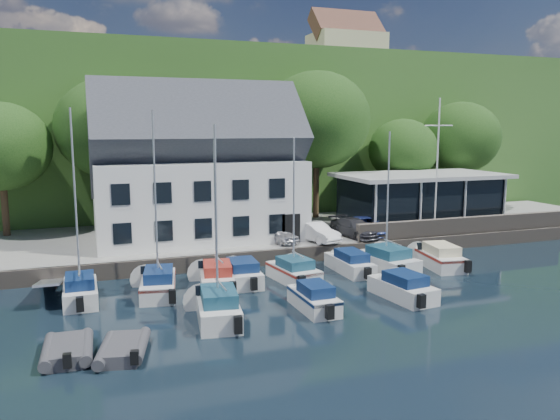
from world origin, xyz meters
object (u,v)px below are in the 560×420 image
Objects in this scene: dinghy_1 at (123,346)px; dinghy_0 at (67,348)px; car_blue at (366,225)px; boat_r1_1 at (156,213)px; car_white at (315,232)px; boat_r1_6 at (388,194)px; car_silver at (279,234)px; boat_r1_3 at (242,271)px; boat_r1_0 at (76,216)px; car_dgrey at (355,228)px; boat_r2_1 at (216,219)px; boat_r1_4 at (294,208)px; boat_r2_2 at (314,296)px; boat_r1_2 at (215,209)px; harbor_building at (198,177)px; club_pavilion at (420,199)px; boat_r2_3 at (402,285)px; boat_r1_7 at (439,255)px; boat_r1_5 at (350,261)px; flagpole at (437,166)px.

dinghy_0 is at bearing 176.84° from dinghy_1.
boat_r1_1 is at bearing -148.43° from car_blue.
boat_r1_6 reaches higher than car_white.
car_silver is at bearing 121.93° from boat_r1_6.
boat_r1_3 is at bearing 168.94° from boat_r1_6.
boat_r1_0 is at bearing 114.28° from dinghy_1.
car_dgrey is at bearing 31.40° from boat_r1_1.
boat_r2_1 is at bearing -57.79° from boat_r1_1.
boat_r1_4 is 0.90× the size of boat_r2_1.
car_white reaches higher than dinghy_1.
boat_r1_2 is at bearing 123.80° from boat_r2_2.
boat_r1_6 reaches higher than car_blue.
harbor_building reaches higher than car_white.
car_dgrey reaches higher than car_silver.
car_silver is 8.22m from boat_r1_6.
club_pavilion is 17.34m from boat_r2_3.
car_silver is 6.64m from boat_r1_4.
car_white is at bearing 147.43° from boat_r1_7.
dinghy_0 is at bearing -158.65° from boat_r1_4.
boat_r2_1 reaches higher than boat_r1_3.
boat_r2_1 reaches higher than car_white.
car_silver is 0.65× the size of boat_r1_3.
boat_r1_0 is 1.47× the size of boat_r1_5.
boat_r1_1 is (-8.94, -5.89, 2.83)m from car_silver.
flagpole is 3.17× the size of dinghy_1.
boat_r1_0 is at bearing 171.31° from boat_r1_6.
dinghy_1 is at bearing -110.75° from harbor_building.
dinghy_0 is (-16.22, -1.98, -0.33)m from boat_r2_3.
boat_r2_1 reaches higher than boat_r1_2.
car_silver reaches higher than boat_r1_7.
boat_r1_2 is at bearing -95.48° from harbor_building.
boat_r2_1 is (-20.02, -13.83, 1.70)m from club_pavilion.
club_pavilion is at bearing 0.95° from car_white.
car_blue is 0.68× the size of boat_r1_5.
boat_r1_4 is (4.49, -0.25, -0.09)m from boat_r1_2.
boat_r1_7 is 11.82m from boat_r2_2.
boat_r1_1 is (-21.07, -5.33, -1.53)m from flagpole.
boat_r2_3 is at bearing -104.52° from car_white.
boat_r1_3 is at bearing 161.48° from boat_r1_4.
boat_r2_2 is (-4.83, -5.70, 0.01)m from boat_r1_5.
boat_r1_2 is 5.31m from boat_r2_1.
boat_r1_5 is at bearing 42.64° from dinghy_1.
car_silver is at bearing 154.15° from boat_r1_7.
boat_r1_3 is at bearing -161.42° from car_dgrey.
harbor_building is 10.03m from boat_r1_3.
dinghy_1 is at bearing -149.98° from boat_r1_5.
club_pavilion is 24.39m from boat_r2_1.
car_silver is at bearing 45.37° from dinghy_0.
dinghy_1 is (-6.39, -16.86, -4.99)m from harbor_building.
boat_r1_0 is at bearing -130.59° from harbor_building.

